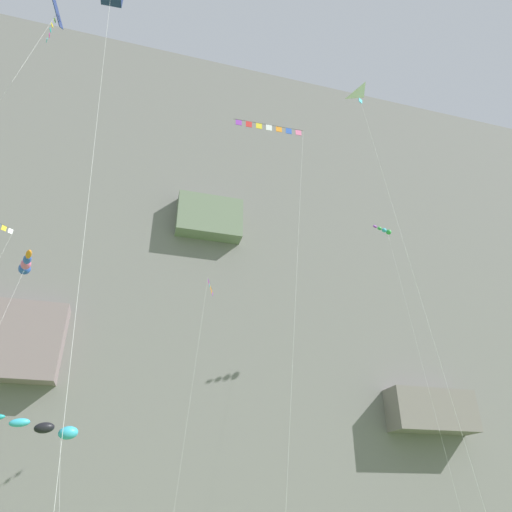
% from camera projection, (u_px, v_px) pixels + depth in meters
% --- Properties ---
extents(cliff_face, '(180.00, 30.96, 70.68)m').
position_uv_depth(cliff_face, '(193.00, 276.00, 76.64)').
color(cliff_face, slate).
rests_on(cliff_face, ground).
extents(kite_delta_front_field, '(2.25, 3.88, 31.08)m').
position_uv_depth(kite_delta_front_field, '(366.00, 109.00, 37.61)').
color(kite_delta_front_field, white).
rests_on(kite_delta_front_field, ground).
extents(kite_windsock_mid_right, '(3.01, 5.17, 32.11)m').
position_uv_depth(kite_windsock_mid_right, '(385.00, 231.00, 57.29)').
color(kite_windsock_mid_right, green).
rests_on(kite_windsock_mid_right, ground).
extents(kite_banner_far_right, '(6.76, 3.92, 33.38)m').
position_uv_depth(kite_banner_far_right, '(270.00, 134.00, 42.99)').
color(kite_banner_far_right, black).
rests_on(kite_banner_far_right, ground).
extents(kite_windsock_far_left, '(2.18, 6.45, 18.88)m').
position_uv_depth(kite_windsock_far_left, '(26.00, 265.00, 35.83)').
color(kite_windsock_far_left, blue).
rests_on(kite_windsock_far_left, ground).
extents(kite_windsock_upper_right, '(6.20, 4.01, 7.15)m').
position_uv_depth(kite_windsock_upper_right, '(46.00, 428.00, 31.15)').
color(kite_windsock_upper_right, '#38B2D1').
rests_on(kite_windsock_upper_right, ground).
extents(kite_diamond_near_cliff, '(2.72, 6.73, 33.10)m').
position_uv_depth(kite_diamond_near_cliff, '(54.00, 17.00, 31.65)').
color(kite_diamond_near_cliff, navy).
rests_on(kite_diamond_near_cliff, ground).
extents(kite_banner_upper_left, '(2.95, 4.07, 21.00)m').
position_uv_depth(kite_banner_upper_left, '(207.00, 309.00, 44.28)').
color(kite_banner_upper_left, black).
rests_on(kite_banner_upper_left, ground).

